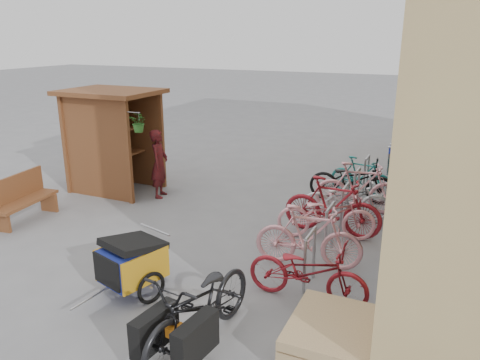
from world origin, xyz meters
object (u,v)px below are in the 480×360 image
at_px(bike_5, 359,188).
at_px(bike_0, 307,272).
at_px(kiosk, 110,126).
at_px(bench, 22,198).
at_px(pallet_stack, 333,337).
at_px(shopping_carts, 404,156).
at_px(bike_3, 333,206).
at_px(cargo_bike, 200,308).
at_px(child_trailer, 132,261).
at_px(bike_1, 309,237).
at_px(bike_6, 352,180).
at_px(bike_2, 326,215).
at_px(bike_4, 345,199).
at_px(person_kiosk, 159,164).
at_px(bike_7, 361,176).

bearing_deg(bike_5, bike_0, 168.35).
distance_m(kiosk, bench, 2.61).
height_order(pallet_stack, bike_5, bike_5).
height_order(shopping_carts, bike_3, bike_3).
bearing_deg(bike_0, cargo_bike, 150.37).
xyz_separation_m(pallet_stack, child_trailer, (-2.98, 0.17, 0.28)).
xyz_separation_m(bike_1, bike_6, (0.01, 3.40, -0.03)).
relative_size(kiosk, bike_1, 1.45).
relative_size(shopping_carts, bike_1, 1.16).
bearing_deg(bike_6, bike_3, 174.45).
distance_m(child_trailer, bike_2, 3.65).
bearing_deg(pallet_stack, bike_0, 121.80).
relative_size(kiosk, bike_5, 1.38).
xyz_separation_m(bike_0, bike_4, (-0.15, 3.18, 0.01)).
distance_m(pallet_stack, bike_5, 4.80).
bearing_deg(child_trailer, bike_0, 35.59).
height_order(person_kiosk, bike_0, person_kiosk).
relative_size(kiosk, bike_2, 1.40).
bearing_deg(bike_4, cargo_bike, 154.53).
bearing_deg(bike_0, bike_5, 0.64).
distance_m(person_kiosk, bike_4, 4.24).
height_order(kiosk, bike_1, kiosk).
relative_size(kiosk, cargo_bike, 1.19).
distance_m(shopping_carts, person_kiosk, 6.20).
height_order(person_kiosk, bike_1, person_kiosk).
bearing_deg(bench, kiosk, 73.42).
xyz_separation_m(pallet_stack, cargo_bike, (-1.48, -0.52, 0.32)).
height_order(bike_0, bike_2, bike_2).
bearing_deg(cargo_bike, bike_2, 88.47).
height_order(bench, bike_0, bench).
xyz_separation_m(pallet_stack, bench, (-6.68, 1.53, 0.27)).
xyz_separation_m(cargo_bike, bike_6, (0.61, 5.91, -0.03)).
xyz_separation_m(shopping_carts, cargo_bike, (-1.48, -8.13, -0.09)).
bearing_deg(bike_3, pallet_stack, -165.73).
height_order(bench, bike_2, bench).
distance_m(bike_3, bike_4, 0.76).
bearing_deg(person_kiosk, cargo_bike, -157.20).
bearing_deg(person_kiosk, shopping_carts, -68.79).
height_order(child_trailer, bike_7, bike_7).
bearing_deg(kiosk, shopping_carts, 30.74).
xyz_separation_m(bike_2, bike_5, (0.28, 1.58, 0.08)).
height_order(cargo_bike, bike_5, bike_5).
distance_m(pallet_stack, bike_6, 5.46).
relative_size(shopping_carts, bike_4, 1.15).
bearing_deg(bench, cargo_bike, -28.46).
bearing_deg(person_kiosk, bike_3, -112.23).
bearing_deg(pallet_stack, bike_6, 99.24).
xyz_separation_m(person_kiosk, bike_5, (4.36, 0.84, -0.24)).
xyz_separation_m(bike_0, bike_2, (-0.29, 2.19, 0.01)).
distance_m(bike_6, bike_7, 0.59).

